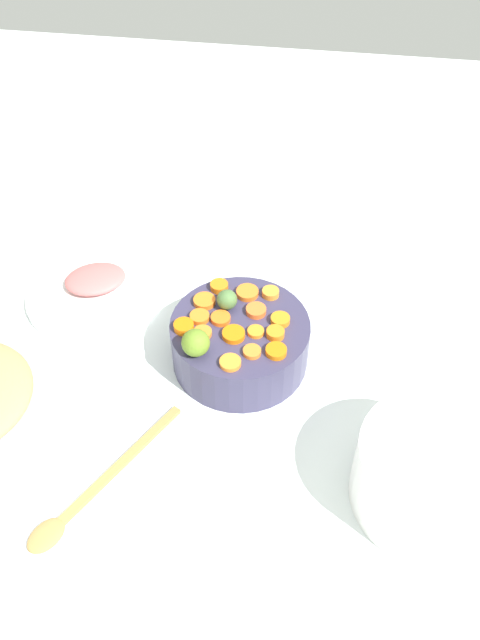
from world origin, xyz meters
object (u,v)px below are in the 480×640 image
wooden_spoon (84,499)px  casserole_dish (434,476)px  serving_bowl_carrots (240,342)px  ham_plate (94,295)px

wooden_spoon → casserole_dish: (-0.08, 0.47, 0.05)m
wooden_spoon → casserole_dish: casserole_dish is taller
serving_bowl_carrots → wooden_spoon: size_ratio=0.84×
ham_plate → serving_bowl_carrots: bearing=69.5°
wooden_spoon → ham_plate: (-0.40, -0.11, 0.00)m
serving_bowl_carrots → ham_plate: 0.31m
serving_bowl_carrots → ham_plate: (-0.11, -0.29, -0.04)m
casserole_dish → ham_plate: (-0.32, -0.58, -0.05)m
casserole_dish → ham_plate: 0.67m
serving_bowl_carrots → casserole_dish: bearing=54.5°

